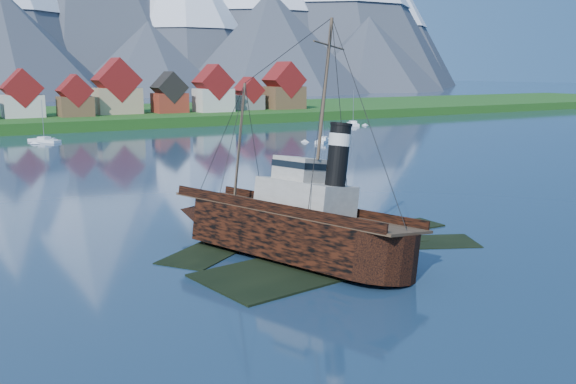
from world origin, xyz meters
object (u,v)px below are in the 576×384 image
tugboat_wreck (280,223)px  sailboat_d (323,141)px  sailboat_e (44,141)px  sailboat_f (353,124)px

tugboat_wreck → sailboat_d: (54.03, 74.20, -2.56)m
tugboat_wreck → sailboat_e: 107.76m
sailboat_f → tugboat_wreck: bearing=-103.9°
sailboat_e → sailboat_f: bearing=-30.1°
tugboat_wreck → sailboat_d: bearing=36.0°
sailboat_d → sailboat_e: (-55.63, 33.51, -0.03)m
sailboat_d → sailboat_f: size_ratio=0.99×
sailboat_d → sailboat_e: sailboat_d is taller
tugboat_wreck → sailboat_f: size_ratio=2.54×
tugboat_wreck → sailboat_e: (-1.60, 107.71, -2.59)m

